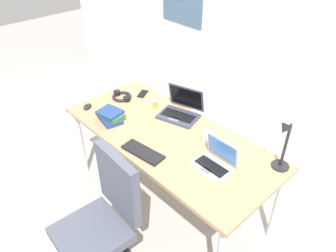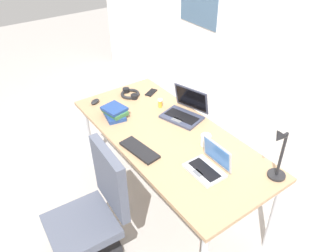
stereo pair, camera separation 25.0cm
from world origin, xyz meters
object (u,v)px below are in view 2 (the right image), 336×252
object	(u,v)px
computer_mouse	(95,102)
book_stack	(115,112)
desk_lamp	(279,155)
office_chair	(93,222)
laptop_by_keyboard	(208,165)
headphones	(130,94)
pill_bottle	(160,103)
laptop_back_right	(185,111)
external_keyboard	(139,150)
coffee_mug	(206,140)
cell_phone	(151,92)

from	to	relation	value
computer_mouse	book_stack	world-z (taller)	book_stack
desk_lamp	office_chair	distance (m)	1.34
laptop_by_keyboard	headphones	size ratio (longest dim) A/B	1.24
headphones	office_chair	size ratio (longest dim) A/B	0.22
pill_bottle	laptop_by_keyboard	bearing A→B (deg)	-13.38
laptop_by_keyboard	book_stack	bearing A→B (deg)	-168.42
laptop_back_right	headphones	bearing A→B (deg)	-161.77
headphones	pill_bottle	bearing A→B (deg)	17.99
office_chair	laptop_back_right	bearing A→B (deg)	105.19
external_keyboard	computer_mouse	distance (m)	0.81
desk_lamp	laptop_back_right	size ratio (longest dim) A/B	1.04
laptop_back_right	pill_bottle	world-z (taller)	laptop_back_right
external_keyboard	computer_mouse	bearing A→B (deg)	169.74
laptop_back_right	laptop_by_keyboard	bearing A→B (deg)	-24.89
computer_mouse	pill_bottle	xyz separation A→B (m)	(0.40, 0.44, 0.02)
headphones	coffee_mug	world-z (taller)	coffee_mug
cell_phone	computer_mouse	bearing A→B (deg)	-133.90
desk_lamp	external_keyboard	size ratio (longest dim) A/B	1.21
headphones	laptop_by_keyboard	bearing A→B (deg)	-4.55
external_keyboard	cell_phone	bearing A→B (deg)	132.93
laptop_back_right	cell_phone	bearing A→B (deg)	-179.22
desk_lamp	headphones	size ratio (longest dim) A/B	1.87
pill_bottle	computer_mouse	bearing A→B (deg)	-132.27
laptop_by_keyboard	coffee_mug	xyz separation A→B (m)	(-0.22, 0.17, 0.00)
desk_lamp	laptop_back_right	world-z (taller)	desk_lamp
office_chair	desk_lamp	bearing A→B (deg)	58.14
laptop_back_right	computer_mouse	xyz separation A→B (m)	(-0.64, -0.52, -0.03)
laptop_by_keyboard	cell_phone	size ratio (longest dim) A/B	1.96
desk_lamp	laptop_back_right	xyz separation A→B (m)	(-0.93, -0.01, -0.15)
laptop_back_right	pill_bottle	bearing A→B (deg)	-161.43
desk_lamp	coffee_mug	distance (m)	0.56
computer_mouse	external_keyboard	bearing A→B (deg)	-31.87
external_keyboard	book_stack	size ratio (longest dim) A/B	1.40
desk_lamp	book_stack	world-z (taller)	desk_lamp
cell_phone	headphones	world-z (taller)	headphones
headphones	computer_mouse	bearing A→B (deg)	-100.65
laptop_by_keyboard	book_stack	world-z (taller)	laptop_by_keyboard
headphones	coffee_mug	bearing A→B (deg)	4.40
coffee_mug	cell_phone	bearing A→B (deg)	173.11
computer_mouse	pill_bottle	bearing A→B (deg)	18.42
pill_bottle	office_chair	xyz separation A→B (m)	(0.52, -0.95, -0.38)
computer_mouse	coffee_mug	size ratio (longest dim) A/B	0.85
cell_phone	coffee_mug	distance (m)	0.91
headphones	external_keyboard	bearing A→B (deg)	-25.99
book_stack	office_chair	distance (m)	0.91
book_stack	external_keyboard	bearing A→B (deg)	-8.29
cell_phone	office_chair	size ratio (longest dim) A/B	0.14
laptop_back_right	laptop_by_keyboard	size ratio (longest dim) A/B	1.45
desk_lamp	book_stack	xyz separation A→B (m)	(-1.27, -0.49, -0.15)
headphones	laptop_back_right	bearing A→B (deg)	18.23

